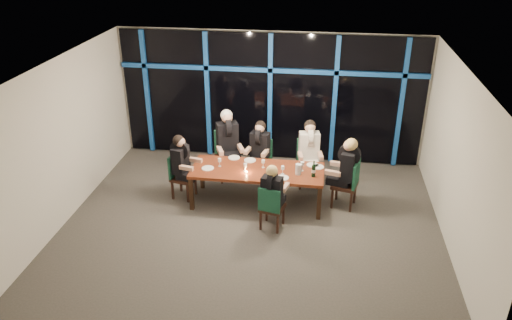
# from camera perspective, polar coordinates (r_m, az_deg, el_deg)

# --- Properties ---
(room) EXTENTS (7.04, 7.00, 3.02)m
(room) POSITION_cam_1_polar(r_m,az_deg,el_deg) (8.54, -0.56, 4.13)
(room) COLOR #524E49
(room) RESTS_ON ground
(window_wall) EXTENTS (6.86, 0.43, 2.94)m
(window_wall) POSITION_cam_1_polar(r_m,az_deg,el_deg) (11.43, 1.70, 7.36)
(window_wall) COLOR black
(window_wall) RESTS_ON ground
(dining_table) EXTENTS (2.60, 1.00, 0.75)m
(dining_table) POSITION_cam_1_polar(r_m,az_deg,el_deg) (9.82, 0.16, -1.42)
(dining_table) COLOR maroon
(dining_table) RESTS_ON ground
(chair_far_left) EXTENTS (0.66, 0.66, 1.08)m
(chair_far_left) POSITION_cam_1_polar(r_m,az_deg,el_deg) (10.90, -3.31, 0.97)
(chair_far_left) COLOR black
(chair_far_left) RESTS_ON ground
(chair_far_mid) EXTENTS (0.52, 0.52, 0.94)m
(chair_far_mid) POSITION_cam_1_polar(r_m,az_deg,el_deg) (10.78, 0.54, 0.28)
(chair_far_mid) COLOR black
(chair_far_mid) RESTS_ON ground
(chair_far_right) EXTENTS (0.54, 0.54, 1.00)m
(chair_far_right) POSITION_cam_1_polar(r_m,az_deg,el_deg) (10.67, 5.97, 0.05)
(chair_far_right) COLOR black
(chair_far_right) RESTS_ON ground
(chair_end_left) EXTENTS (0.52, 0.52, 0.93)m
(chair_end_left) POSITION_cam_1_polar(r_m,az_deg,el_deg) (10.25, -8.72, -1.53)
(chair_end_left) COLOR black
(chair_end_left) RESTS_ON ground
(chair_end_right) EXTENTS (0.56, 0.56, 1.00)m
(chair_end_right) POSITION_cam_1_polar(r_m,az_deg,el_deg) (9.91, 10.63, -2.44)
(chair_end_right) COLOR black
(chair_end_right) RESTS_ON ground
(chair_near_mid) EXTENTS (0.50, 0.50, 0.89)m
(chair_near_mid) POSITION_cam_1_polar(r_m,az_deg,el_deg) (9.08, 1.71, -5.28)
(chair_near_mid) COLOR black
(chair_near_mid) RESTS_ON ground
(diner_far_left) EXTENTS (0.68, 0.74, 1.05)m
(diner_far_left) POSITION_cam_1_polar(r_m,az_deg,el_deg) (10.64, -3.26, 2.85)
(diner_far_left) COLOR black
(diner_far_left) RESTS_ON ground
(diner_far_mid) EXTENTS (0.52, 0.63, 0.92)m
(diner_far_mid) POSITION_cam_1_polar(r_m,az_deg,el_deg) (10.55, 0.40, 1.94)
(diner_far_mid) COLOR black
(diner_far_mid) RESTS_ON ground
(diner_far_right) EXTENTS (0.54, 0.66, 0.98)m
(diner_far_right) POSITION_cam_1_polar(r_m,az_deg,el_deg) (10.43, 6.13, 1.81)
(diner_far_right) COLOR white
(diner_far_right) RESTS_ON ground
(diner_end_left) EXTENTS (0.62, 0.52, 0.91)m
(diner_end_left) POSITION_cam_1_polar(r_m,az_deg,el_deg) (10.04, -8.47, 0.27)
(diner_end_left) COLOR black
(diner_end_left) RESTS_ON ground
(diner_end_right) EXTENTS (0.67, 0.57, 0.98)m
(diner_end_right) POSITION_cam_1_polar(r_m,az_deg,el_deg) (9.74, 10.33, -0.30)
(diner_end_right) COLOR black
(diner_end_right) RESTS_ON ground
(diner_near_mid) EXTENTS (0.50, 0.60, 0.87)m
(diner_near_mid) POSITION_cam_1_polar(r_m,az_deg,el_deg) (8.96, 1.91, -3.10)
(diner_near_mid) COLOR black
(diner_near_mid) RESTS_ON ground
(plate_far_left) EXTENTS (0.24, 0.24, 0.01)m
(plate_far_left) POSITION_cam_1_polar(r_m,az_deg,el_deg) (10.25, -2.52, 0.26)
(plate_far_left) COLOR white
(plate_far_left) RESTS_ON dining_table
(plate_far_mid) EXTENTS (0.24, 0.24, 0.01)m
(plate_far_mid) POSITION_cam_1_polar(r_m,az_deg,el_deg) (10.13, -0.69, -0.03)
(plate_far_mid) COLOR white
(plate_far_mid) RESTS_ON dining_table
(plate_far_right) EXTENTS (0.24, 0.24, 0.01)m
(plate_far_right) POSITION_cam_1_polar(r_m,az_deg,el_deg) (10.01, 6.49, -0.57)
(plate_far_right) COLOR white
(plate_far_right) RESTS_ON dining_table
(plate_end_left) EXTENTS (0.24, 0.24, 0.01)m
(plate_end_left) POSITION_cam_1_polar(r_m,az_deg,el_deg) (9.86, -5.54, -0.94)
(plate_end_left) COLOR white
(plate_end_left) RESTS_ON dining_table
(plate_end_right) EXTENTS (0.24, 0.24, 0.01)m
(plate_end_right) POSITION_cam_1_polar(r_m,az_deg,el_deg) (9.94, 7.08, -0.79)
(plate_end_right) COLOR white
(plate_end_right) RESTS_ON dining_table
(plate_near_mid) EXTENTS (0.24, 0.24, 0.01)m
(plate_near_mid) POSITION_cam_1_polar(r_m,az_deg,el_deg) (9.47, 3.05, -2.05)
(plate_near_mid) COLOR white
(plate_near_mid) RESTS_ON dining_table
(wine_bottle) EXTENTS (0.08, 0.08, 0.33)m
(wine_bottle) POSITION_cam_1_polar(r_m,az_deg,el_deg) (9.53, 6.60, -1.22)
(wine_bottle) COLOR black
(wine_bottle) RESTS_ON dining_table
(water_pitcher) EXTENTS (0.13, 0.12, 0.21)m
(water_pitcher) POSITION_cam_1_polar(r_m,az_deg,el_deg) (9.60, 4.86, -1.05)
(water_pitcher) COLOR silver
(water_pitcher) RESTS_ON dining_table
(tea_light) EXTENTS (0.05, 0.05, 0.03)m
(tea_light) POSITION_cam_1_polar(r_m,az_deg,el_deg) (9.66, -1.11, -1.38)
(tea_light) COLOR #FF9E4C
(tea_light) RESTS_ON dining_table
(wine_glass_a) EXTENTS (0.07, 0.07, 0.18)m
(wine_glass_a) POSITION_cam_1_polar(r_m,az_deg,el_deg) (9.65, -1.22, -0.65)
(wine_glass_a) COLOR silver
(wine_glass_a) RESTS_ON dining_table
(wine_glass_b) EXTENTS (0.07, 0.07, 0.17)m
(wine_glass_b) POSITION_cam_1_polar(r_m,az_deg,el_deg) (9.81, 0.83, -0.22)
(wine_glass_b) COLOR silver
(wine_glass_b) RESTS_ON dining_table
(wine_glass_c) EXTENTS (0.07, 0.07, 0.17)m
(wine_glass_c) POSITION_cam_1_polar(r_m,az_deg,el_deg) (9.57, 3.07, -0.94)
(wine_glass_c) COLOR white
(wine_glass_c) RESTS_ON dining_table
(wine_glass_d) EXTENTS (0.07, 0.07, 0.17)m
(wine_glass_d) POSITION_cam_1_polar(r_m,az_deg,el_deg) (9.88, -4.19, -0.07)
(wine_glass_d) COLOR silver
(wine_glass_d) RESTS_ON dining_table
(wine_glass_e) EXTENTS (0.07, 0.07, 0.19)m
(wine_glass_e) POSITION_cam_1_polar(r_m,az_deg,el_deg) (9.72, 5.31, -0.50)
(wine_glass_e) COLOR silver
(wine_glass_e) RESTS_ON dining_table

